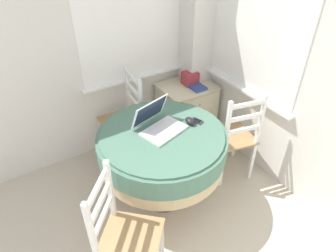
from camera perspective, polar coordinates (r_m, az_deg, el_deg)
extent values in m
cube|color=white|center=(3.01, -7.29, 21.66)|extent=(1.10, 0.01, 1.42)
cube|color=white|center=(3.24, -6.10, 9.11)|extent=(1.18, 0.07, 0.02)
cube|color=white|center=(2.84, 16.94, 19.63)|extent=(0.01, 1.10, 1.42)
cube|color=white|center=(3.09, 14.25, 6.72)|extent=(0.07, 1.18, 0.02)
cube|color=silver|center=(3.30, 5.56, 19.17)|extent=(0.28, 0.28, 2.55)
cylinder|color=#4C3D2D|center=(2.92, -0.98, -13.21)|extent=(0.36, 0.36, 0.03)
cylinder|color=#4C3D2D|center=(2.64, -1.06, -7.88)|extent=(0.11, 0.11, 0.72)
cylinder|color=tan|center=(2.50, -1.11, -4.42)|extent=(1.04, 1.04, 0.30)
cylinder|color=#4C7560|center=(2.46, -1.13, -3.31)|extent=(1.06, 1.06, 0.18)
cylinder|color=#4C7560|center=(2.40, -1.16, -1.51)|extent=(1.01, 1.01, 0.02)
cube|color=white|center=(2.41, -0.80, -0.86)|extent=(0.40, 0.32, 0.02)
cube|color=silver|center=(2.41, -1.06, -0.52)|extent=(0.33, 0.22, 0.00)
cube|color=white|center=(2.43, -3.50, 2.81)|extent=(0.36, 0.18, 0.22)
cube|color=#192338|center=(2.43, -3.41, 2.81)|extent=(0.32, 0.16, 0.19)
ellipsoid|color=black|center=(2.49, 4.22, 0.96)|extent=(0.07, 0.10, 0.05)
cube|color=#2D2D33|center=(2.54, 5.53, 0.98)|extent=(0.09, 0.12, 0.01)
cube|color=black|center=(2.53, 5.53, 1.09)|extent=(0.07, 0.08, 0.00)
cube|color=#A87F51|center=(3.12, -9.07, 0.83)|extent=(0.42, 0.41, 0.02)
cube|color=white|center=(3.35, -12.42, -1.70)|extent=(0.04, 0.04, 0.44)
cube|color=white|center=(3.10, -10.56, -5.04)|extent=(0.04, 0.04, 0.44)
cube|color=white|center=(3.43, -7.03, -0.10)|extent=(0.04, 0.04, 0.44)
cube|color=white|center=(3.18, -4.77, -3.22)|extent=(0.04, 0.04, 0.44)
cube|color=white|center=(3.16, -7.68, 7.12)|extent=(0.03, 0.03, 0.51)
cube|color=white|center=(2.89, -5.25, 4.34)|extent=(0.03, 0.03, 0.51)
cube|color=white|center=(2.94, -6.77, 9.06)|extent=(0.05, 0.33, 0.04)
cube|color=white|center=(3.00, -6.59, 6.80)|extent=(0.05, 0.33, 0.04)
cube|color=white|center=(3.06, -6.43, 4.65)|extent=(0.05, 0.33, 0.04)
cube|color=#A87F51|center=(2.96, 11.93, -1.85)|extent=(0.46, 0.47, 0.02)
cube|color=white|center=(3.28, 12.55, -2.67)|extent=(0.04, 0.04, 0.44)
cube|color=white|center=(3.14, 7.29, -3.95)|extent=(0.04, 0.04, 0.44)
cube|color=white|center=(3.07, 15.66, -6.40)|extent=(0.04, 0.04, 0.44)
cube|color=white|center=(2.92, 10.14, -7.99)|extent=(0.04, 0.04, 0.44)
cube|color=white|center=(2.77, 17.28, 1.15)|extent=(0.04, 0.04, 0.51)
cube|color=white|center=(2.61, 11.25, -0.18)|extent=(0.04, 0.04, 0.51)
cube|color=white|center=(2.59, 14.98, 3.99)|extent=(0.33, 0.09, 0.04)
cube|color=white|center=(2.66, 14.55, 1.58)|extent=(0.33, 0.09, 0.04)
cube|color=white|center=(2.73, 14.14, -0.71)|extent=(0.33, 0.09, 0.04)
cube|color=#A87F51|center=(2.14, -7.07, -20.49)|extent=(0.55, 0.55, 0.02)
cube|color=white|center=(2.39, -1.28, -20.95)|extent=(0.05, 0.05, 0.44)
cube|color=white|center=(2.46, -9.59, -19.51)|extent=(0.05, 0.05, 0.44)
cube|color=white|center=(1.89, -14.41, -19.01)|extent=(0.05, 0.05, 0.51)
cube|color=white|center=(2.07, -10.95, -11.75)|extent=(0.05, 0.05, 0.51)
cube|color=white|center=(1.83, -13.36, -11.40)|extent=(0.24, 0.26, 0.04)
cube|color=white|center=(1.93, -12.81, -14.07)|extent=(0.24, 0.26, 0.04)
cube|color=white|center=(2.03, -12.30, -16.48)|extent=(0.24, 0.26, 0.04)
cube|color=beige|center=(3.51, 3.49, 2.97)|extent=(0.57, 0.46, 0.62)
cube|color=beige|center=(3.35, 3.69, 7.59)|extent=(0.59, 0.49, 0.02)
cube|color=beige|center=(3.24, 5.99, 4.12)|extent=(0.50, 0.01, 0.18)
sphere|color=olive|center=(3.24, 6.08, 4.05)|extent=(0.02, 0.02, 0.02)
cube|color=beige|center=(3.36, 5.77, 1.10)|extent=(0.50, 0.01, 0.18)
sphere|color=olive|center=(3.35, 5.85, 1.03)|extent=(0.02, 0.02, 0.02)
cube|color=beige|center=(3.48, 5.57, -1.71)|extent=(0.50, 0.01, 0.18)
sphere|color=olive|center=(3.47, 5.65, -1.78)|extent=(0.02, 0.02, 0.02)
cube|color=#9E3338|center=(3.35, 4.23, 9.11)|extent=(0.16, 0.14, 0.14)
cube|color=#33478C|center=(3.30, 5.41, 7.50)|extent=(0.15, 0.22, 0.02)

